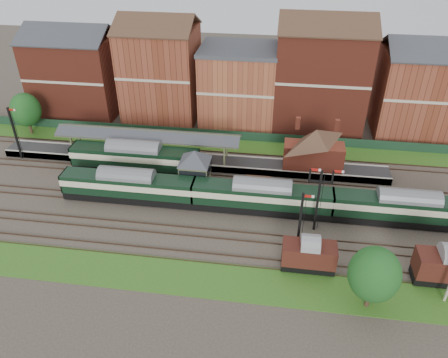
# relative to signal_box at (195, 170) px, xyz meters

# --- Properties ---
(ground) EXTENTS (160.00, 160.00, 0.00)m
(ground) POSITION_rel_signal_box_xyz_m (3.00, -3.25, -3.19)
(ground) COLOR #473D33
(ground) RESTS_ON ground
(grass_back) EXTENTS (90.00, 4.50, 0.06)m
(grass_back) POSITION_rel_signal_box_xyz_m (3.00, 12.75, -3.16)
(grass_back) COLOR #2D6619
(grass_back) RESTS_ON ground
(grass_front) EXTENTS (90.00, 5.00, 0.06)m
(grass_front) POSITION_rel_signal_box_xyz_m (3.00, -15.25, -3.16)
(grass_front) COLOR #2D6619
(grass_front) RESTS_ON ground
(fence) EXTENTS (90.00, 0.12, 1.50)m
(fence) POSITION_rel_signal_box_xyz_m (3.00, 14.75, -2.44)
(fence) COLOR #193823
(fence) RESTS_ON ground
(platform) EXTENTS (55.00, 3.40, 1.00)m
(platform) POSITION_rel_signal_box_xyz_m (-2.00, 6.50, -2.69)
(platform) COLOR #2D2D2D
(platform) RESTS_ON ground
(signal_box) EXTENTS (5.40, 5.40, 6.00)m
(signal_box) POSITION_rel_signal_box_xyz_m (0.00, 0.00, 0.00)
(signal_box) COLOR #637150
(signal_box) RESTS_ON ground
(brick_hut) EXTENTS (3.20, 2.64, 2.94)m
(brick_hut) POSITION_rel_signal_box_xyz_m (8.00, 0.00, -2.00)
(brick_hut) COLOR brown
(brick_hut) RESTS_ON ground
(station_building) EXTENTS (8.10, 8.10, 5.90)m
(station_building) POSITION_rel_signal_box_xyz_m (15.00, 6.50, 0.76)
(station_building) COLOR maroon
(station_building) RESTS_ON platform
(canopy) EXTENTS (26.00, 3.89, 4.08)m
(canopy) POSITION_rel_signal_box_xyz_m (-8.00, 6.50, 1.39)
(canopy) COLOR #4B5535
(canopy) RESTS_ON platform
(semaphore_bracket) EXTENTS (3.60, 0.25, 8.18)m
(semaphore_bracket) POSITION_rel_signal_box_xyz_m (15.04, -5.75, 1.44)
(semaphore_bracket) COLOR black
(semaphore_bracket) RESTS_ON ground
(semaphore_platform_end) EXTENTS (1.23, 0.25, 8.00)m
(semaphore_platform_end) POSITION_rel_signal_box_xyz_m (-26.98, 4.75, 0.96)
(semaphore_platform_end) COLOR black
(semaphore_platform_end) RESTS_ON ground
(semaphore_siding) EXTENTS (1.23, 0.25, 8.00)m
(semaphore_siding) POSITION_rel_signal_box_xyz_m (13.02, -10.25, 0.96)
(semaphore_siding) COLOR black
(semaphore_siding) RESTS_ON ground
(town_backdrop) EXTENTS (69.00, 10.00, 16.00)m
(town_backdrop) POSITION_rel_signal_box_xyz_m (2.82, 21.75, 3.81)
(town_backdrop) COLOR maroon
(town_backdrop) RESTS_ON ground
(dmu_train) EXTENTS (49.81, 2.62, 3.83)m
(dmu_train) POSITION_rel_signal_box_xyz_m (8.71, -3.25, -0.94)
(dmu_train) COLOR black
(dmu_train) RESTS_ON ground
(platform_railcar) EXTENTS (17.61, 2.78, 4.06)m
(platform_railcar) POSITION_rel_signal_box_xyz_m (-9.04, 3.25, -0.82)
(platform_railcar) COLOR black
(platform_railcar) RESTS_ON ground
(goods_van_a) EXTENTS (5.44, 2.36, 3.30)m
(goods_van_a) POSITION_rel_signal_box_xyz_m (14.13, -12.25, -1.30)
(goods_van_a) COLOR black
(goods_van_a) RESTS_ON ground
(goods_van_c) EXTENTS (6.01, 2.61, 3.65)m
(goods_van_c) POSITION_rel_signal_box_xyz_m (27.44, -12.25, -1.12)
(goods_van_c) COLOR black
(goods_van_c) RESTS_ON ground
(tree_far) EXTENTS (4.67, 4.67, 6.81)m
(tree_far) POSITION_rel_signal_box_xyz_m (19.57, -16.42, 0.92)
(tree_far) COLOR #382619
(tree_far) RESTS_ON ground
(tree_back) EXTENTS (4.66, 4.66, 6.81)m
(tree_back) POSITION_rel_signal_box_xyz_m (-29.55, 12.33, 0.93)
(tree_back) COLOR #382619
(tree_back) RESTS_ON ground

